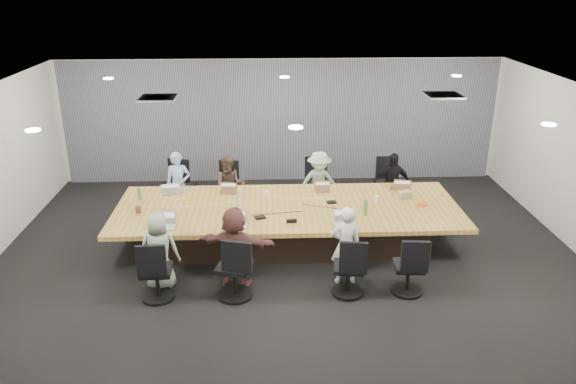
{
  "coord_description": "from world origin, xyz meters",
  "views": [
    {
      "loc": [
        -0.39,
        -8.54,
        4.55
      ],
      "look_at": [
        0.0,
        0.4,
        1.05
      ],
      "focal_mm": 35.0,
      "sensor_mm": 36.0,
      "label": 1
    }
  ],
  "objects_px": {
    "chair_5": "(234,272)",
    "chair_3": "(387,187)",
    "mug_brown": "(138,209)",
    "laptop_4": "(165,227)",
    "chair_6": "(348,272)",
    "laptop_0": "(174,191)",
    "snack_packet": "(422,204)",
    "chair_0": "(182,190)",
    "chair_2": "(317,188)",
    "person_6": "(346,245)",
    "conference_table": "(288,224)",
    "laptop_1": "(228,190)",
    "laptop_2": "(322,189)",
    "person_5": "(235,247)",
    "person_2": "(319,183)",
    "bottle_clear": "(240,194)",
    "chair_4": "(157,275)",
    "bottle_green_right": "(365,207)",
    "person_1": "(230,186)",
    "laptop_3": "(398,188)",
    "person_0": "(179,185)",
    "person_4": "(159,250)",
    "chair_1": "(231,191)",
    "laptop_6": "(341,224)",
    "chair_7": "(408,271)",
    "canvas_bag": "(405,195)",
    "stapler": "(292,221)",
    "laptop_5": "(236,226)"
  },
  "relations": [
    {
      "from": "chair_0",
      "to": "chair_5",
      "type": "distance_m",
      "value": 3.61
    },
    {
      "from": "chair_0",
      "to": "person_5",
      "type": "bearing_deg",
      "value": 128.4
    },
    {
      "from": "snack_packet",
      "to": "laptop_0",
      "type": "bearing_deg",
      "value": 169.26
    },
    {
      "from": "chair_2",
      "to": "person_6",
      "type": "bearing_deg",
      "value": 96.17
    },
    {
      "from": "person_0",
      "to": "laptop_2",
      "type": "distance_m",
      "value": 2.83
    },
    {
      "from": "chair_6",
      "to": "laptop_5",
      "type": "relative_size",
      "value": 2.28
    },
    {
      "from": "laptop_1",
      "to": "bottle_clear",
      "type": "height_order",
      "value": "bottle_clear"
    },
    {
      "from": "laptop_0",
      "to": "laptop_3",
      "type": "height_order",
      "value": "same"
    },
    {
      "from": "chair_1",
      "to": "chair_4",
      "type": "height_order",
      "value": "chair_4"
    },
    {
      "from": "person_5",
      "to": "person_6",
      "type": "height_order",
      "value": "person_5"
    },
    {
      "from": "bottle_green_right",
      "to": "conference_table",
      "type": "bearing_deg",
      "value": 162.24
    },
    {
      "from": "chair_0",
      "to": "laptop_1",
      "type": "distance_m",
      "value": 1.39
    },
    {
      "from": "chair_3",
      "to": "chair_7",
      "type": "xyz_separation_m",
      "value": [
        -0.39,
        -3.4,
        -0.05
      ]
    },
    {
      "from": "bottle_green_right",
      "to": "laptop_1",
      "type": "bearing_deg",
      "value": 152.94
    },
    {
      "from": "conference_table",
      "to": "mug_brown",
      "type": "xyz_separation_m",
      "value": [
        -2.55,
        -0.16,
        0.4
      ]
    },
    {
      "from": "chair_6",
      "to": "person_6",
      "type": "height_order",
      "value": "person_6"
    },
    {
      "from": "chair_1",
      "to": "stapler",
      "type": "bearing_deg",
      "value": 125.7
    },
    {
      "from": "laptop_2",
      "to": "canvas_bag",
      "type": "xyz_separation_m",
      "value": [
        1.46,
        -0.5,
        0.05
      ]
    },
    {
      "from": "canvas_bag",
      "to": "laptop_3",
      "type": "bearing_deg",
      "value": 89.81
    },
    {
      "from": "laptop_0",
      "to": "person_1",
      "type": "distance_m",
      "value": 1.15
    },
    {
      "from": "chair_7",
      "to": "person_0",
      "type": "bearing_deg",
      "value": 145.74
    },
    {
      "from": "person_2",
      "to": "laptop_5",
      "type": "height_order",
      "value": "person_2"
    },
    {
      "from": "person_4",
      "to": "person_5",
      "type": "distance_m",
      "value": 1.15
    },
    {
      "from": "chair_2",
      "to": "chair_4",
      "type": "bearing_deg",
      "value": 54.86
    },
    {
      "from": "conference_table",
      "to": "laptop_6",
      "type": "relative_size",
      "value": 20.79
    },
    {
      "from": "mug_brown",
      "to": "laptop_4",
      "type": "bearing_deg",
      "value": -49.66
    },
    {
      "from": "laptop_0",
      "to": "laptop_1",
      "type": "bearing_deg",
      "value": 167.68
    },
    {
      "from": "chair_5",
      "to": "chair_3",
      "type": "bearing_deg",
      "value": 63.11
    },
    {
      "from": "chair_6",
      "to": "laptop_0",
      "type": "xyz_separation_m",
      "value": [
        -2.93,
        2.5,
        0.37
      ]
    },
    {
      "from": "bottle_green_right",
      "to": "person_2",
      "type": "bearing_deg",
      "value": 109.2
    },
    {
      "from": "chair_5",
      "to": "bottle_green_right",
      "type": "height_order",
      "value": "bottle_green_right"
    },
    {
      "from": "laptop_0",
      "to": "stapler",
      "type": "xyz_separation_m",
      "value": [
        2.12,
        -1.49,
        0.02
      ]
    },
    {
      "from": "chair_2",
      "to": "person_2",
      "type": "distance_m",
      "value": 0.42
    },
    {
      "from": "person_0",
      "to": "laptop_3",
      "type": "distance_m",
      "value": 4.27
    },
    {
      "from": "laptop_2",
      "to": "bottle_clear",
      "type": "xyz_separation_m",
      "value": [
        -1.52,
        -0.45,
        0.1
      ]
    },
    {
      "from": "person_5",
      "to": "chair_3",
      "type": "bearing_deg",
      "value": -121.69
    },
    {
      "from": "laptop_4",
      "to": "person_6",
      "type": "height_order",
      "value": "person_6"
    },
    {
      "from": "laptop_0",
      "to": "person_6",
      "type": "xyz_separation_m",
      "value": [
        2.93,
        -2.15,
        -0.11
      ]
    },
    {
      "from": "chair_6",
      "to": "laptop_4",
      "type": "height_order",
      "value": "laptop_4"
    },
    {
      "from": "person_2",
      "to": "chair_7",
      "type": "bearing_deg",
      "value": -81.79
    },
    {
      "from": "chair_5",
      "to": "laptop_3",
      "type": "bearing_deg",
      "value": 54.34
    },
    {
      "from": "laptop_1",
      "to": "laptop_2",
      "type": "relative_size",
      "value": 1.03
    },
    {
      "from": "person_4",
      "to": "stapler",
      "type": "height_order",
      "value": "person_4"
    },
    {
      "from": "chair_0",
      "to": "person_2",
      "type": "distance_m",
      "value": 2.8
    },
    {
      "from": "stapler",
      "to": "chair_5",
      "type": "bearing_deg",
      "value": -136.12
    },
    {
      "from": "person_5",
      "to": "laptop_6",
      "type": "xyz_separation_m",
      "value": [
        1.7,
        0.55,
        0.1
      ]
    },
    {
      "from": "chair_2",
      "to": "mug_brown",
      "type": "distance_m",
      "value": 3.75
    },
    {
      "from": "person_0",
      "to": "person_2",
      "type": "bearing_deg",
      "value": -4.88
    },
    {
      "from": "laptop_4",
      "to": "bottle_green_right",
      "type": "xyz_separation_m",
      "value": [
        3.31,
        0.39,
        0.12
      ]
    },
    {
      "from": "chair_4",
      "to": "bottle_clear",
      "type": "bearing_deg",
      "value": 58.3
    }
  ]
}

